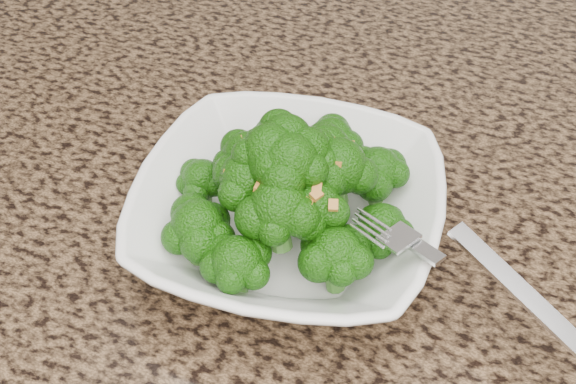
% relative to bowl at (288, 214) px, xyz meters
% --- Properties ---
extents(granite_counter, '(1.64, 1.04, 0.03)m').
position_rel_bowl_xyz_m(granite_counter, '(0.16, 0.03, -0.04)').
color(granite_counter, brown).
rests_on(granite_counter, cabinet).
extents(bowl, '(0.25, 0.25, 0.05)m').
position_rel_bowl_xyz_m(bowl, '(0.00, 0.00, 0.00)').
color(bowl, white).
rests_on(bowl, granite_counter).
extents(broccoli_pile, '(0.20, 0.20, 0.07)m').
position_rel_bowl_xyz_m(broccoli_pile, '(0.00, 0.00, 0.06)').
color(broccoli_pile, '#1A580A').
rests_on(broccoli_pile, bowl).
extents(garlic_topping, '(0.12, 0.12, 0.01)m').
position_rel_bowl_xyz_m(garlic_topping, '(0.00, 0.00, 0.10)').
color(garlic_topping, orange).
rests_on(garlic_topping, broccoli_pile).
extents(fork, '(0.19, 0.12, 0.01)m').
position_rel_bowl_xyz_m(fork, '(0.11, -0.03, 0.03)').
color(fork, silver).
rests_on(fork, bowl).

